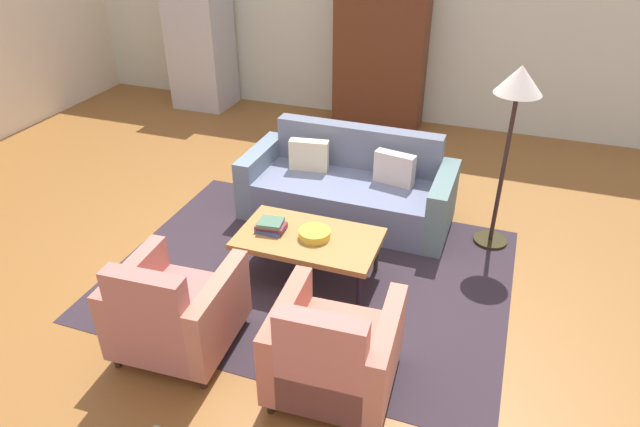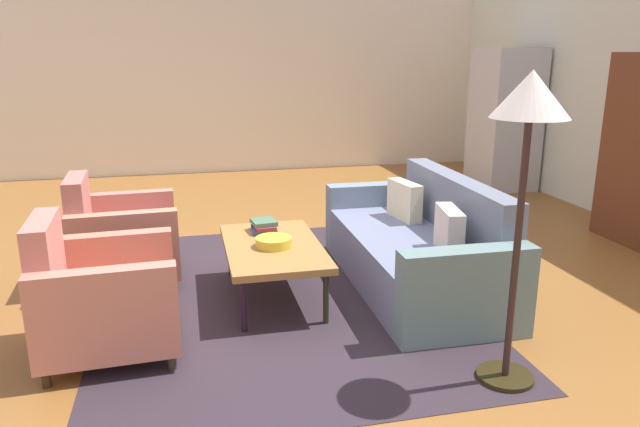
{
  "view_description": "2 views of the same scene",
  "coord_description": "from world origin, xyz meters",
  "views": [
    {
      "loc": [
        1.73,
        -3.73,
        3.01
      ],
      "look_at": [
        0.33,
        0.19,
        0.53
      ],
      "focal_mm": 31.48,
      "sensor_mm": 36.0,
      "label": 1
    },
    {
      "loc": [
        4.44,
        -0.62,
        1.81
      ],
      "look_at": [
        0.24,
        0.35,
        0.62
      ],
      "focal_mm": 33.12,
      "sensor_mm": 36.0,
      "label": 2
    }
  ],
  "objects": [
    {
      "name": "ground_plane",
      "position": [
        0.0,
        0.0,
        0.0
      ],
      "size": [
        11.37,
        11.37,
        0.0
      ],
      "primitive_type": "plane",
      "color": "brown"
    },
    {
      "name": "wall_back",
      "position": [
        0.0,
        4.03,
        1.4
      ],
      "size": [
        9.48,
        0.12,
        2.8
      ],
      "primitive_type": "cube",
      "color": "silver",
      "rests_on": "ground"
    },
    {
      "name": "area_rug",
      "position": [
        0.3,
        0.02,
        0.0
      ],
      "size": [
        3.4,
        2.6,
        0.01
      ],
      "primitive_type": "cube",
      "color": "#30262E",
      "rests_on": "ground"
    },
    {
      "name": "couch",
      "position": [
        0.3,
        1.16,
        0.29
      ],
      "size": [
        2.11,
        0.92,
        0.86
      ],
      "rotation": [
        0.0,
        0.0,
        3.13
      ],
      "color": "slate",
      "rests_on": "ground"
    },
    {
      "name": "coffee_table",
      "position": [
        0.3,
        -0.03,
        0.38
      ],
      "size": [
        1.2,
        0.7,
        0.42
      ],
      "color": "black",
      "rests_on": "ground"
    },
    {
      "name": "armchair_left",
      "position": [
        -0.3,
        -1.19,
        0.34
      ],
      "size": [
        0.84,
        0.84,
        0.88
      ],
      "rotation": [
        0.0,
        0.0,
        0.05
      ],
      "color": "#3C1F22",
      "rests_on": "ground"
    },
    {
      "name": "armchair_right",
      "position": [
        0.9,
        -1.19,
        0.34
      ],
      "size": [
        0.84,
        0.84,
        0.88
      ],
      "rotation": [
        0.0,
        0.0,
        0.05
      ],
      "color": "#292C1F",
      "rests_on": "ground"
    },
    {
      "name": "fruit_bowl",
      "position": [
        0.35,
        -0.03,
        0.46
      ],
      "size": [
        0.27,
        0.27,
        0.07
      ],
      "primitive_type": "cylinder",
      "color": "gold",
      "rests_on": "coffee_table"
    },
    {
      "name": "book_stack",
      "position": [
        -0.04,
        -0.05,
        0.47
      ],
      "size": [
        0.26,
        0.21,
        0.09
      ],
      "color": "#3C5089",
      "rests_on": "coffee_table"
    },
    {
      "name": "cabinet",
      "position": [
        -0.06,
        3.69,
        0.9
      ],
      "size": [
        1.2,
        0.51,
        1.8
      ],
      "color": "#5C2E19",
      "rests_on": "ground"
    },
    {
      "name": "refrigerator",
      "position": [
        -2.76,
        3.58,
        0.93
      ],
      "size": [
        0.8,
        0.73,
        1.85
      ],
      "color": "#B7BABF",
      "rests_on": "ground"
    },
    {
      "name": "floor_lamp",
      "position": [
        1.76,
        1.08,
        1.44
      ],
      "size": [
        0.4,
        0.4,
        1.72
      ],
      "color": "black",
      "rests_on": "ground"
    }
  ]
}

